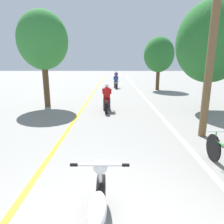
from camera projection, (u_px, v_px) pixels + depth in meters
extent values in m
cube|color=yellow|center=(90.00, 97.00, 14.28)|extent=(0.14, 48.00, 0.01)
cube|color=white|center=(144.00, 97.00, 14.25)|extent=(0.14, 48.00, 0.01)
cylinder|color=brown|center=(212.00, 45.00, 6.07)|extent=(0.24, 0.24, 5.87)
cylinder|color=#513A23|center=(206.00, 88.00, 10.29)|extent=(0.32, 0.32, 2.31)
ellipsoid|color=#286B2D|center=(211.00, 42.00, 9.76)|extent=(3.42, 3.08, 3.93)
cylinder|color=#513A23|center=(158.00, 77.00, 18.03)|extent=(0.32, 0.32, 2.27)
ellipsoid|color=#286B2D|center=(159.00, 55.00, 17.56)|extent=(2.65, 2.38, 3.05)
cylinder|color=#513A23|center=(46.00, 82.00, 11.06)|extent=(0.32, 0.32, 2.73)
ellipsoid|color=#337F38|center=(43.00, 40.00, 10.53)|extent=(2.66, 2.39, 3.06)
cylinder|color=black|center=(101.00, 195.00, 3.22)|extent=(0.12, 0.65, 0.65)
ellipsoid|color=silver|center=(97.00, 210.00, 2.47)|extent=(0.24, 0.68, 0.22)
cylinder|color=silver|center=(100.00, 181.00, 3.06)|extent=(0.06, 0.23, 0.66)
cylinder|color=silver|center=(100.00, 165.00, 2.89)|extent=(0.75, 0.04, 0.04)
cylinder|color=black|center=(74.00, 165.00, 2.90)|extent=(0.11, 0.05, 0.05)
cylinder|color=black|center=(126.00, 165.00, 2.89)|extent=(0.11, 0.05, 0.05)
sphere|color=silver|center=(100.00, 167.00, 3.00)|extent=(0.22, 0.22, 0.22)
cylinder|color=black|center=(107.00, 102.00, 11.01)|extent=(0.12, 0.66, 0.66)
cylinder|color=black|center=(106.00, 107.00, 9.63)|extent=(0.12, 0.66, 0.66)
cube|color=maroon|center=(107.00, 101.00, 10.28)|extent=(0.20, 0.91, 0.28)
cylinder|color=silver|center=(107.00, 90.00, 10.75)|extent=(0.50, 0.03, 0.03)
cylinder|color=#38383D|center=(104.00, 104.00, 10.28)|extent=(0.11, 0.11, 0.65)
cylinder|color=#38383D|center=(109.00, 104.00, 10.27)|extent=(0.11, 0.11, 0.65)
cube|color=red|center=(107.00, 93.00, 10.16)|extent=(0.34, 0.27, 0.56)
cylinder|color=red|center=(103.00, 91.00, 10.31)|extent=(0.08, 0.44, 0.34)
cylinder|color=red|center=(111.00, 91.00, 10.30)|extent=(0.08, 0.44, 0.34)
sphere|color=white|center=(107.00, 86.00, 10.11)|extent=(0.20, 0.20, 0.20)
cylinder|color=black|center=(116.00, 84.00, 20.20)|extent=(0.12, 0.58, 0.58)
cylinder|color=black|center=(116.00, 86.00, 18.75)|extent=(0.12, 0.58, 0.58)
cube|color=silver|center=(116.00, 83.00, 19.43)|extent=(0.20, 0.95, 0.28)
cylinder|color=silver|center=(116.00, 78.00, 19.95)|extent=(0.50, 0.03, 0.03)
cylinder|color=#38383D|center=(115.00, 85.00, 19.42)|extent=(0.11, 0.11, 0.61)
cylinder|color=#38383D|center=(117.00, 85.00, 19.42)|extent=(0.11, 0.11, 0.61)
cube|color=navy|center=(116.00, 79.00, 19.31)|extent=(0.34, 0.28, 0.58)
cylinder|color=navy|center=(114.00, 78.00, 19.45)|extent=(0.08, 0.46, 0.36)
cylinder|color=navy|center=(118.00, 78.00, 19.45)|extent=(0.08, 0.46, 0.36)
sphere|color=#B21919|center=(116.00, 75.00, 19.26)|extent=(0.21, 0.21, 0.21)
cylinder|color=black|center=(116.00, 78.00, 28.03)|extent=(0.12, 0.57, 0.57)
cylinder|color=black|center=(116.00, 79.00, 26.59)|extent=(0.12, 0.57, 0.57)
cube|color=silver|center=(116.00, 77.00, 27.27)|extent=(0.20, 0.95, 0.28)
cylinder|color=silver|center=(116.00, 74.00, 27.78)|extent=(0.50, 0.03, 0.03)
cylinder|color=#38383D|center=(115.00, 79.00, 27.26)|extent=(0.11, 0.11, 0.60)
cylinder|color=#38383D|center=(117.00, 79.00, 27.26)|extent=(0.11, 0.11, 0.60)
cube|color=navy|center=(116.00, 75.00, 27.15)|extent=(0.34, 0.27, 0.53)
cylinder|color=navy|center=(115.00, 74.00, 27.30)|extent=(0.08, 0.42, 0.33)
cylinder|color=navy|center=(118.00, 74.00, 27.30)|extent=(0.08, 0.42, 0.33)
sphere|color=white|center=(116.00, 72.00, 27.11)|extent=(0.21, 0.21, 0.21)
cylinder|color=black|center=(213.00, 148.00, 4.98)|extent=(0.04, 0.69, 0.69)
cylinder|color=#2D8C38|center=(215.00, 140.00, 4.88)|extent=(0.03, 0.03, 0.45)
cylinder|color=silver|center=(216.00, 131.00, 4.83)|extent=(0.44, 0.03, 0.03)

